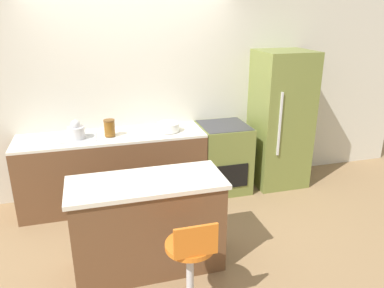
{
  "coord_description": "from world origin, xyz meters",
  "views": [
    {
      "loc": [
        -0.55,
        -4.02,
        2.32
      ],
      "look_at": [
        0.48,
        -0.35,
        0.94
      ],
      "focal_mm": 35.0,
      "sensor_mm": 36.0,
      "label": 1
    }
  ],
  "objects_px": {
    "kettle": "(76,131)",
    "mixing_bowl": "(168,127)",
    "oven_range": "(223,157)",
    "stool_chair": "(191,265)",
    "refrigerator": "(280,120)"
  },
  "relations": [
    {
      "from": "mixing_bowl",
      "to": "kettle",
      "type": "bearing_deg",
      "value": 180.0
    },
    {
      "from": "oven_range",
      "to": "refrigerator",
      "type": "height_order",
      "value": "refrigerator"
    },
    {
      "from": "stool_chair",
      "to": "kettle",
      "type": "relative_size",
      "value": 3.87
    },
    {
      "from": "oven_range",
      "to": "kettle",
      "type": "height_order",
      "value": "kettle"
    },
    {
      "from": "oven_range",
      "to": "kettle",
      "type": "xyz_separation_m",
      "value": [
        -1.83,
        -0.05,
        0.54
      ]
    },
    {
      "from": "kettle",
      "to": "stool_chair",
      "type": "bearing_deg",
      "value": -67.45
    },
    {
      "from": "refrigerator",
      "to": "kettle",
      "type": "xyz_separation_m",
      "value": [
        -2.64,
        -0.04,
        0.08
      ]
    },
    {
      "from": "refrigerator",
      "to": "kettle",
      "type": "relative_size",
      "value": 8.06
    },
    {
      "from": "refrigerator",
      "to": "stool_chair",
      "type": "relative_size",
      "value": 2.08
    },
    {
      "from": "stool_chair",
      "to": "oven_range",
      "type": "bearing_deg",
      "value": 63.48
    },
    {
      "from": "kettle",
      "to": "mixing_bowl",
      "type": "distance_m",
      "value": 1.09
    },
    {
      "from": "oven_range",
      "to": "stool_chair",
      "type": "bearing_deg",
      "value": -116.52
    },
    {
      "from": "kettle",
      "to": "mixing_bowl",
      "type": "relative_size",
      "value": 0.83
    },
    {
      "from": "mixing_bowl",
      "to": "oven_range",
      "type": "bearing_deg",
      "value": 3.59
    },
    {
      "from": "stool_chair",
      "to": "mixing_bowl",
      "type": "xyz_separation_m",
      "value": [
        0.26,
        1.98,
        0.51
      ]
    }
  ]
}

